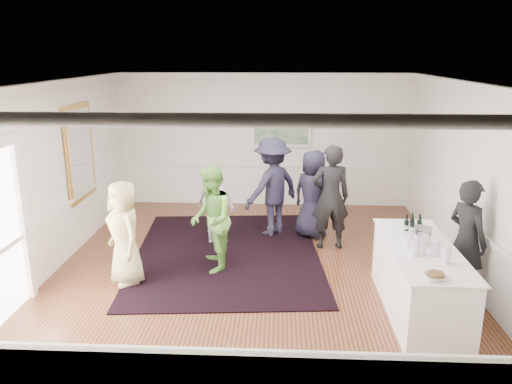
{
  "coord_description": "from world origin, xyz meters",
  "views": [
    {
      "loc": [
        0.4,
        -7.94,
        3.66
      ],
      "look_at": [
        -0.01,
        0.2,
        1.37
      ],
      "focal_mm": 35.0,
      "sensor_mm": 36.0,
      "label": 1
    }
  ],
  "objects_px": {
    "guest_dark_b": "(330,197)",
    "serving_table": "(419,279)",
    "guest_green": "(211,219)",
    "guest_tan": "(124,233)",
    "bartender": "(467,240)",
    "nut_bowl": "(436,276)",
    "guest_lilac": "(216,206)",
    "ice_bucket": "(422,236)",
    "guest_dark_a": "(272,187)",
    "guest_navy": "(313,194)"
  },
  "relations": [
    {
      "from": "guest_dark_b",
      "to": "serving_table",
      "type": "bearing_deg",
      "value": 106.83
    },
    {
      "from": "guest_green",
      "to": "guest_dark_b",
      "type": "relative_size",
      "value": 0.91
    },
    {
      "from": "serving_table",
      "to": "guest_dark_b",
      "type": "height_order",
      "value": "guest_dark_b"
    },
    {
      "from": "serving_table",
      "to": "guest_tan",
      "type": "relative_size",
      "value": 1.44
    },
    {
      "from": "bartender",
      "to": "nut_bowl",
      "type": "xyz_separation_m",
      "value": [
        -0.9,
        -1.48,
        0.1
      ]
    },
    {
      "from": "bartender",
      "to": "guest_dark_b",
      "type": "height_order",
      "value": "guest_dark_b"
    },
    {
      "from": "bartender",
      "to": "guest_lilac",
      "type": "distance_m",
      "value": 4.53
    },
    {
      "from": "guest_green",
      "to": "ice_bucket",
      "type": "height_order",
      "value": "guest_green"
    },
    {
      "from": "guest_lilac",
      "to": "guest_dark_a",
      "type": "distance_m",
      "value": 1.26
    },
    {
      "from": "guest_tan",
      "to": "guest_navy",
      "type": "xyz_separation_m",
      "value": [
        3.15,
        2.3,
        0.04
      ]
    },
    {
      "from": "guest_lilac",
      "to": "guest_dark_b",
      "type": "distance_m",
      "value": 2.2
    },
    {
      "from": "guest_green",
      "to": "bartender",
      "type": "bearing_deg",
      "value": 67.55
    },
    {
      "from": "guest_dark_a",
      "to": "guest_lilac",
      "type": "bearing_deg",
      "value": -13.08
    },
    {
      "from": "guest_navy",
      "to": "ice_bucket",
      "type": "xyz_separation_m",
      "value": [
        1.39,
        -2.9,
        0.22
      ]
    },
    {
      "from": "guest_dark_b",
      "to": "ice_bucket",
      "type": "bearing_deg",
      "value": 108.68
    },
    {
      "from": "serving_table",
      "to": "guest_dark_b",
      "type": "xyz_separation_m",
      "value": [
        -1.06,
        2.45,
        0.5
      ]
    },
    {
      "from": "ice_bucket",
      "to": "bartender",
      "type": "bearing_deg",
      "value": 23.52
    },
    {
      "from": "serving_table",
      "to": "guest_lilac",
      "type": "xyz_separation_m",
      "value": [
        -3.25,
        2.52,
        0.26
      ]
    },
    {
      "from": "ice_bucket",
      "to": "guest_dark_b",
      "type": "bearing_deg",
      "value": 115.23
    },
    {
      "from": "bartender",
      "to": "guest_dark_b",
      "type": "bearing_deg",
      "value": 15.38
    },
    {
      "from": "serving_table",
      "to": "guest_navy",
      "type": "xyz_separation_m",
      "value": [
        -1.36,
        3.04,
        0.39
      ]
    },
    {
      "from": "guest_green",
      "to": "ice_bucket",
      "type": "bearing_deg",
      "value": 59.44
    },
    {
      "from": "bartender",
      "to": "guest_dark_b",
      "type": "xyz_separation_m",
      "value": [
        -1.85,
        1.98,
        0.07
      ]
    },
    {
      "from": "guest_dark_a",
      "to": "guest_dark_b",
      "type": "bearing_deg",
      "value": 105.69
    },
    {
      "from": "guest_tan",
      "to": "guest_lilac",
      "type": "distance_m",
      "value": 2.18
    },
    {
      "from": "guest_green",
      "to": "guest_dark_b",
      "type": "xyz_separation_m",
      "value": [
        2.12,
        1.13,
        0.09
      ]
    },
    {
      "from": "bartender",
      "to": "guest_dark_b",
      "type": "relative_size",
      "value": 0.93
    },
    {
      "from": "guest_tan",
      "to": "guest_navy",
      "type": "relative_size",
      "value": 0.96
    },
    {
      "from": "bartender",
      "to": "guest_lilac",
      "type": "bearing_deg",
      "value": 35.39
    },
    {
      "from": "guest_tan",
      "to": "ice_bucket",
      "type": "distance_m",
      "value": 4.58
    },
    {
      "from": "guest_dark_a",
      "to": "bartender",
      "type": "bearing_deg",
      "value": 95.27
    },
    {
      "from": "bartender",
      "to": "guest_dark_a",
      "type": "distance_m",
      "value": 3.99
    },
    {
      "from": "guest_dark_a",
      "to": "guest_navy",
      "type": "bearing_deg",
      "value": 130.49
    },
    {
      "from": "serving_table",
      "to": "bartender",
      "type": "xyz_separation_m",
      "value": [
        0.79,
        0.47,
        0.43
      ]
    },
    {
      "from": "guest_green",
      "to": "guest_dark_a",
      "type": "relative_size",
      "value": 0.91
    },
    {
      "from": "guest_green",
      "to": "guest_navy",
      "type": "distance_m",
      "value": 2.51
    },
    {
      "from": "guest_navy",
      "to": "guest_green",
      "type": "bearing_deg",
      "value": 78.04
    },
    {
      "from": "guest_dark_b",
      "to": "ice_bucket",
      "type": "height_order",
      "value": "guest_dark_b"
    },
    {
      "from": "serving_table",
      "to": "guest_green",
      "type": "height_order",
      "value": "guest_green"
    },
    {
      "from": "guest_dark_b",
      "to": "bartender",
      "type": "bearing_deg",
      "value": 126.47
    },
    {
      "from": "serving_table",
      "to": "guest_dark_a",
      "type": "distance_m",
      "value": 3.85
    },
    {
      "from": "ice_bucket",
      "to": "nut_bowl",
      "type": "xyz_separation_m",
      "value": [
        -0.14,
        -1.15,
        -0.08
      ]
    },
    {
      "from": "guest_green",
      "to": "serving_table",
      "type": "bearing_deg",
      "value": 57.11
    },
    {
      "from": "guest_tan",
      "to": "serving_table",
      "type": "bearing_deg",
      "value": 42.46
    },
    {
      "from": "guest_dark_a",
      "to": "ice_bucket",
      "type": "xyz_separation_m",
      "value": [
        2.2,
        -3.0,
        0.11
      ]
    },
    {
      "from": "guest_dark_b",
      "to": "guest_tan",
      "type": "bearing_deg",
      "value": 19.9
    },
    {
      "from": "guest_tan",
      "to": "guest_green",
      "type": "bearing_deg",
      "value": 75.48
    },
    {
      "from": "guest_green",
      "to": "ice_bucket",
      "type": "distance_m",
      "value": 3.42
    },
    {
      "from": "guest_lilac",
      "to": "nut_bowl",
      "type": "bearing_deg",
      "value": 165.86
    },
    {
      "from": "guest_tan",
      "to": "guest_dark_b",
      "type": "bearing_deg",
      "value": 78.22
    }
  ]
}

